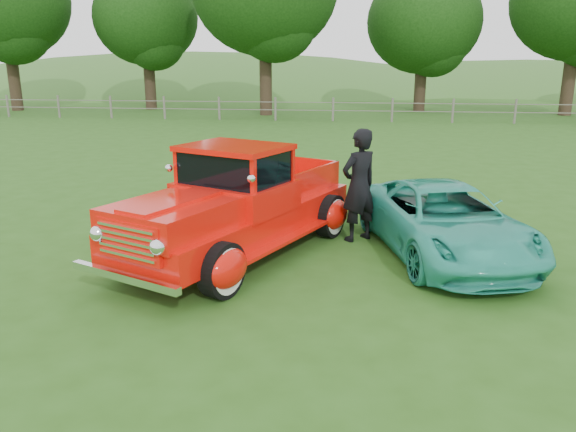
# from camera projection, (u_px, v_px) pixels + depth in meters

# --- Properties ---
(ground) EXTENTS (140.00, 140.00, 0.00)m
(ground) POSITION_uv_depth(u_px,v_px,m) (252.00, 281.00, 7.95)
(ground) COLOR #275115
(ground) RESTS_ON ground
(distant_hills) EXTENTS (116.00, 60.00, 18.00)m
(distant_hills) POSITION_uv_depth(u_px,v_px,m) (314.00, 127.00, 66.50)
(distant_hills) COLOR #315E22
(distant_hills) RESTS_ON ground
(fence_line) EXTENTS (48.00, 0.12, 1.20)m
(fence_line) POSITION_uv_depth(u_px,v_px,m) (333.00, 109.00, 28.82)
(fence_line) COLOR #686458
(fence_line) RESTS_ON ground
(tree_far_west) EXTENTS (7.60, 7.60, 9.93)m
(tree_far_west) POSITION_uv_depth(u_px,v_px,m) (4.00, 1.00, 33.54)
(tree_far_west) COLOR #302218
(tree_far_west) RESTS_ON ground
(tree_mid_west) EXTENTS (6.40, 6.40, 8.46)m
(tree_mid_west) POSITION_uv_depth(u_px,v_px,m) (146.00, 18.00, 34.71)
(tree_mid_west) COLOR #302218
(tree_mid_west) RESTS_ON ground
(tree_near_east) EXTENTS (6.80, 6.80, 8.33)m
(tree_near_east) POSITION_uv_depth(u_px,v_px,m) (424.00, 22.00, 33.65)
(tree_near_east) COLOR #302218
(tree_near_east) RESTS_ON ground
(red_pickup) EXTENTS (3.63, 5.27, 1.78)m
(red_pickup) POSITION_uv_depth(u_px,v_px,m) (238.00, 206.00, 8.88)
(red_pickup) COLOR black
(red_pickup) RESTS_ON ground
(teal_sedan) EXTENTS (2.87, 4.41, 1.13)m
(teal_sedan) POSITION_uv_depth(u_px,v_px,m) (445.00, 221.00, 8.91)
(teal_sedan) COLOR teal
(teal_sedan) RESTS_ON ground
(man) EXTENTS (0.84, 0.82, 1.94)m
(man) POSITION_uv_depth(u_px,v_px,m) (359.00, 185.00, 9.56)
(man) COLOR black
(man) RESTS_ON ground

